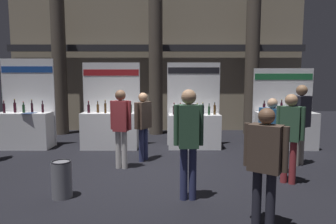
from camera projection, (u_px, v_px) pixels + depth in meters
ground_plane at (149, 171)px, 6.33m from camera, size 24.00×24.00×0.00m
hall_colonnade at (157, 58)px, 11.08m from camera, size 11.07×1.25×5.71m
exhibitor_booth_0 at (27, 126)px, 8.41m from camera, size 1.54×0.73×2.57m
exhibitor_booth_1 at (111, 127)px, 8.39m from camera, size 1.66×0.66×2.46m
exhibitor_booth_2 at (195, 127)px, 8.44m from camera, size 1.55×0.66×2.46m
exhibitor_booth_3 at (286, 127)px, 8.34m from camera, size 1.73×0.66×2.29m
trash_bin at (63, 179)px, 4.87m from camera, size 0.33×0.33×0.63m
visitor_0 at (302, 117)px, 6.61m from camera, size 0.51×0.43×1.85m
visitor_2 at (190, 135)px, 4.70m from camera, size 0.48×0.25×1.81m
visitor_3 at (273, 128)px, 6.15m from camera, size 0.48×0.50×1.58m
visitor_4 at (266, 157)px, 3.79m from camera, size 0.49×0.44×1.61m
visitor_7 at (122, 122)px, 6.40m from camera, size 0.47×0.29×1.75m
visitor_8 at (291, 132)px, 5.46m from camera, size 0.45×0.35×1.70m
visitor_9 at (144, 120)px, 7.02m from camera, size 0.40×0.55×1.66m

